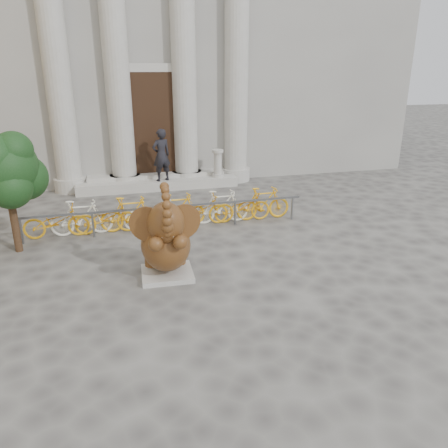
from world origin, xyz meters
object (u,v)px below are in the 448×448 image
object	(u,v)px
elephant_statue	(166,243)
tree	(7,170)
bike_rack	(165,211)
pedestrian	(161,155)

from	to	relation	value
elephant_statue	tree	distance (m)	4.33
bike_rack	tree	xyz separation A→B (m)	(-3.77, -0.77, 1.59)
elephant_statue	bike_rack	distance (m)	3.17
bike_rack	elephant_statue	bearing A→B (deg)	-96.82
bike_rack	pedestrian	size ratio (longest dim) A/B	4.17
bike_rack	tree	bearing A→B (deg)	-168.40
elephant_statue	pedestrian	xyz separation A→B (m)	(0.82, 7.25, 0.51)
elephant_statue	tree	xyz separation A→B (m)	(-3.40, 2.36, 1.28)
bike_rack	pedestrian	bearing A→B (deg)	83.85
bike_rack	pedestrian	world-z (taller)	pedestrian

